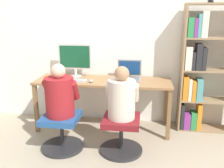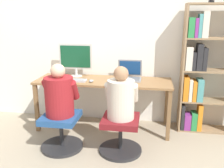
{
  "view_description": "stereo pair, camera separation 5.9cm",
  "coord_description": "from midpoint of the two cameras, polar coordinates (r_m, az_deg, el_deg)",
  "views": [
    {
      "loc": [
        0.58,
        -3.04,
        1.6
      ],
      "look_at": [
        0.15,
        0.12,
        0.72
      ],
      "focal_mm": 40.0,
      "sensor_mm": 36.0,
      "label": 1
    },
    {
      "loc": [
        0.64,
        -3.03,
        1.6
      ],
      "look_at": [
        0.15,
        0.12,
        0.72
      ],
      "focal_mm": 40.0,
      "sensor_mm": 36.0,
      "label": 2
    }
  ],
  "objects": [
    {
      "name": "wall_back",
      "position": [
        3.76,
        -1.63,
        10.86
      ],
      "size": [
        10.0,
        0.05,
        2.6
      ],
      "color": "white",
      "rests_on": "ground_plane"
    },
    {
      "name": "bookshelf",
      "position": [
        3.61,
        19.1,
        2.37
      ],
      "size": [
        0.75,
        0.27,
        1.75
      ],
      "color": "#997A56",
      "rests_on": "ground_plane"
    },
    {
      "name": "computer_mouse_by_keyboard",
      "position": [
        3.4,
        -5.3,
        0.68
      ],
      "size": [
        0.06,
        0.09,
        0.03
      ],
      "color": "#99999E",
      "rests_on": "desk"
    },
    {
      "name": "laptop",
      "position": [
        3.55,
        3.41,
        2.01
      ],
      "size": [
        0.34,
        0.33,
        0.27
      ],
      "color": "gray",
      "rests_on": "desk"
    },
    {
      "name": "person_at_monitor",
      "position": [
        3.01,
        -12.42,
        -2.32
      ],
      "size": [
        0.42,
        0.34,
        0.63
      ],
      "color": "maroon",
      "rests_on": "office_chair_left"
    },
    {
      "name": "desk",
      "position": [
        3.52,
        -2.51,
        -0.3
      ],
      "size": [
        1.89,
        0.59,
        0.72
      ],
      "color": "olive",
      "rests_on": "ground_plane"
    },
    {
      "name": "person_at_laptop",
      "position": [
        2.87,
        1.62,
        -2.88
      ],
      "size": [
        0.39,
        0.33,
        0.62
      ],
      "color": "beige",
      "rests_on": "office_chair_right"
    },
    {
      "name": "keyboard",
      "position": [
        3.49,
        -10.01,
        0.86
      ],
      "size": [
        0.44,
        0.14,
        0.03
      ],
      "color": "#B2B2B7",
      "rests_on": "desk"
    },
    {
      "name": "ground_plane",
      "position": [
        3.49,
        -3.26,
        -11.9
      ],
      "size": [
        14.0,
        14.0,
        0.0
      ],
      "primitive_type": "plane",
      "color": "tan"
    },
    {
      "name": "desktop_monitor",
      "position": [
        3.69,
        -8.92,
        5.68
      ],
      "size": [
        0.49,
        0.18,
        0.48
      ],
      "color": "beige",
      "rests_on": "desk"
    },
    {
      "name": "office_chair_right",
      "position": [
        3.04,
        1.54,
        -11.15
      ],
      "size": [
        0.52,
        0.52,
        0.44
      ],
      "color": "#262628",
      "rests_on": "ground_plane"
    },
    {
      "name": "office_chair_left",
      "position": [
        3.17,
        -11.96,
        -10.33
      ],
      "size": [
        0.52,
        0.52,
        0.44
      ],
      "color": "#262628",
      "rests_on": "ground_plane"
    }
  ]
}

